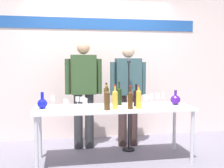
{
  "coord_description": "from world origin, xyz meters",
  "views": [
    {
      "loc": [
        -0.72,
        -3.75,
        1.38
      ],
      "look_at": [
        0.0,
        0.15,
        1.07
      ],
      "focal_mm": 44.64,
      "sensor_mm": 36.0,
      "label": 1
    }
  ],
  "objects_px": {
    "wine_bottle_1": "(136,97)",
    "wine_glass_right_1": "(158,96)",
    "wine_glass_left_0": "(85,102)",
    "wine_glass_right_3": "(151,96)",
    "wine_bottle_5": "(139,99)",
    "wine_glass_left_3": "(66,102)",
    "wine_bottle_0": "(106,95)",
    "wine_glass_left_4": "(77,99)",
    "wine_bottle_6": "(107,100)",
    "microphone_stand": "(129,121)",
    "wine_glass_left_2": "(83,100)",
    "decanter_blue_right": "(175,100)",
    "wine_bottle_4": "(115,99)",
    "display_table": "(114,111)",
    "wine_bottle_2": "(130,100)",
    "presenter_right": "(128,89)",
    "wine_bottle_3": "(119,96)",
    "decanter_blue_left": "(42,103)",
    "presenter_left": "(84,88)",
    "wine_glass_left_1": "(53,98)",
    "wine_glass_right_0": "(146,98)",
    "wine_glass_right_2": "(163,96)"
  },
  "relations": [
    {
      "from": "wine_bottle_1",
      "to": "wine_glass_right_1",
      "type": "relative_size",
      "value": 2.06
    },
    {
      "from": "wine_glass_left_0",
      "to": "wine_glass_right_3",
      "type": "bearing_deg",
      "value": 16.78
    },
    {
      "from": "wine_bottle_5",
      "to": "wine_glass_left_3",
      "type": "xyz_separation_m",
      "value": [
        -0.95,
        0.01,
        -0.03
      ]
    },
    {
      "from": "wine_bottle_0",
      "to": "wine_glass_left_4",
      "type": "relative_size",
      "value": 2.44
    },
    {
      "from": "wine_bottle_6",
      "to": "microphone_stand",
      "type": "xyz_separation_m",
      "value": [
        0.45,
        0.67,
        -0.44
      ]
    },
    {
      "from": "wine_glass_left_2",
      "to": "wine_glass_left_4",
      "type": "xyz_separation_m",
      "value": [
        -0.07,
        0.12,
        -0.01
      ]
    },
    {
      "from": "wine_bottle_1",
      "to": "wine_glass_left_2",
      "type": "height_order",
      "value": "wine_bottle_1"
    },
    {
      "from": "decanter_blue_right",
      "to": "wine_bottle_4",
      "type": "bearing_deg",
      "value": -168.48
    },
    {
      "from": "display_table",
      "to": "wine_bottle_2",
      "type": "xyz_separation_m",
      "value": [
        0.17,
        -0.23,
        0.19
      ]
    },
    {
      "from": "presenter_right",
      "to": "wine_bottle_6",
      "type": "height_order",
      "value": "presenter_right"
    },
    {
      "from": "wine_bottle_1",
      "to": "wine_bottle_4",
      "type": "relative_size",
      "value": 0.98
    },
    {
      "from": "wine_glass_right_3",
      "to": "microphone_stand",
      "type": "height_order",
      "value": "microphone_stand"
    },
    {
      "from": "wine_bottle_0",
      "to": "wine_bottle_3",
      "type": "distance_m",
      "value": 0.2
    },
    {
      "from": "decanter_blue_left",
      "to": "presenter_left",
      "type": "xyz_separation_m",
      "value": [
        0.6,
        0.65,
        0.13
      ]
    },
    {
      "from": "wine_bottle_6",
      "to": "wine_glass_left_1",
      "type": "bearing_deg",
      "value": 142.48
    },
    {
      "from": "wine_bottle_0",
      "to": "wine_glass_left_1",
      "type": "bearing_deg",
      "value": 178.2
    },
    {
      "from": "display_table",
      "to": "wine_glass_right_1",
      "type": "distance_m",
      "value": 0.73
    },
    {
      "from": "wine_bottle_0",
      "to": "wine_bottle_4",
      "type": "xyz_separation_m",
      "value": [
        0.05,
        -0.43,
        -0.0
      ]
    },
    {
      "from": "display_table",
      "to": "presenter_right",
      "type": "xyz_separation_m",
      "value": [
        0.36,
        0.67,
        0.24
      ]
    },
    {
      "from": "decanter_blue_right",
      "to": "wine_glass_left_4",
      "type": "relative_size",
      "value": 1.66
    },
    {
      "from": "presenter_right",
      "to": "wine_bottle_5",
      "type": "relative_size",
      "value": 5.44
    },
    {
      "from": "wine_bottle_4",
      "to": "presenter_right",
      "type": "bearing_deg",
      "value": 65.49
    },
    {
      "from": "wine_bottle_6",
      "to": "wine_bottle_2",
      "type": "bearing_deg",
      "value": 3.63
    },
    {
      "from": "wine_glass_left_0",
      "to": "decanter_blue_left",
      "type": "bearing_deg",
      "value": 166.92
    },
    {
      "from": "wine_glass_right_0",
      "to": "microphone_stand",
      "type": "distance_m",
      "value": 0.56
    },
    {
      "from": "wine_bottle_6",
      "to": "wine_glass_right_1",
      "type": "distance_m",
      "value": 0.93
    },
    {
      "from": "wine_bottle_0",
      "to": "wine_glass_right_2",
      "type": "xyz_separation_m",
      "value": [
        0.85,
        -0.08,
        -0.03
      ]
    },
    {
      "from": "display_table",
      "to": "wine_bottle_3",
      "type": "bearing_deg",
      "value": 54.44
    },
    {
      "from": "decanter_blue_right",
      "to": "wine_bottle_6",
      "type": "relative_size",
      "value": 0.66
    },
    {
      "from": "presenter_left",
      "to": "wine_glass_left_1",
      "type": "distance_m",
      "value": 0.62
    },
    {
      "from": "decanter_blue_left",
      "to": "wine_bottle_2",
      "type": "xyz_separation_m",
      "value": [
        1.14,
        -0.25,
        0.05
      ]
    },
    {
      "from": "wine_glass_left_2",
      "to": "presenter_right",
      "type": "bearing_deg",
      "value": 37.2
    },
    {
      "from": "wine_bottle_2",
      "to": "wine_glass_right_0",
      "type": "xyz_separation_m",
      "value": [
        0.31,
        0.31,
        -0.02
      ]
    },
    {
      "from": "wine_bottle_4",
      "to": "wine_glass_right_3",
      "type": "distance_m",
      "value": 0.72
    },
    {
      "from": "display_table",
      "to": "wine_glass_right_3",
      "type": "bearing_deg",
      "value": 17.94
    },
    {
      "from": "wine_glass_right_0",
      "to": "wine_bottle_5",
      "type": "bearing_deg",
      "value": -123.79
    },
    {
      "from": "decanter_blue_right",
      "to": "wine_glass_left_3",
      "type": "relative_size",
      "value": 1.45
    },
    {
      "from": "wine_bottle_6",
      "to": "wine_glass_right_0",
      "type": "xyz_separation_m",
      "value": [
        0.62,
        0.33,
        -0.03
      ]
    },
    {
      "from": "wine_bottle_4",
      "to": "wine_glass_left_0",
      "type": "xyz_separation_m",
      "value": [
        -0.39,
        0.06,
        -0.04
      ]
    },
    {
      "from": "wine_bottle_3",
      "to": "wine_glass_left_0",
      "type": "bearing_deg",
      "value": -153.48
    },
    {
      "from": "wine_bottle_6",
      "to": "wine_glass_right_3",
      "type": "xyz_separation_m",
      "value": [
        0.75,
        0.45,
        -0.03
      ]
    },
    {
      "from": "wine_bottle_6",
      "to": "wine_glass_left_0",
      "type": "distance_m",
      "value": 0.3
    },
    {
      "from": "decanter_blue_left",
      "to": "wine_glass_left_4",
      "type": "relative_size",
      "value": 1.72
    },
    {
      "from": "decanter_blue_left",
      "to": "wine_glass_left_3",
      "type": "distance_m",
      "value": 0.38
    },
    {
      "from": "decanter_blue_right",
      "to": "wine_glass_left_3",
      "type": "bearing_deg",
      "value": -171.96
    },
    {
      "from": "display_table",
      "to": "wine_glass_left_4",
      "type": "bearing_deg",
      "value": 158.94
    },
    {
      "from": "wine_bottle_6",
      "to": "wine_glass_left_0",
      "type": "bearing_deg",
      "value": 152.2
    },
    {
      "from": "wine_glass_left_1",
      "to": "wine_glass_left_2",
      "type": "distance_m",
      "value": 0.46
    },
    {
      "from": "wine_bottle_2",
      "to": "wine_bottle_0",
      "type": "bearing_deg",
      "value": 115.77
    },
    {
      "from": "wine_glass_left_0",
      "to": "wine_glass_right_1",
      "type": "relative_size",
      "value": 0.93
    }
  ]
}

